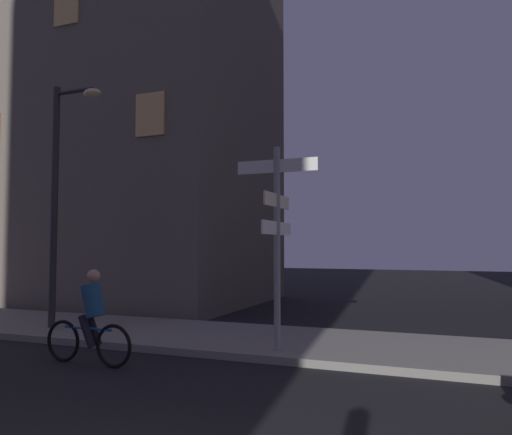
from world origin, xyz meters
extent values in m
cube|color=gray|center=(0.00, 7.15, 0.07)|extent=(40.00, 3.14, 0.14)
cylinder|color=gray|center=(-0.26, 6.10, 1.98)|extent=(0.12, 0.12, 3.68)
cube|color=white|center=(-0.26, 6.10, 3.47)|extent=(1.55, 0.03, 0.24)
cube|color=beige|center=(-0.26, 6.10, 2.84)|extent=(0.03, 1.36, 0.24)
cube|color=white|center=(-0.26, 6.10, 2.33)|extent=(0.03, 1.59, 0.24)
cylinder|color=#2D2D30|center=(-5.90, 6.57, 2.94)|extent=(0.16, 0.16, 5.61)
cylinder|color=#2D2D30|center=(-5.38, 6.57, 5.60)|extent=(1.03, 0.10, 0.10)
ellipsoid|color=#F9E099|center=(-4.87, 6.57, 5.50)|extent=(0.44, 0.28, 0.20)
torus|color=black|center=(-3.64, 4.47, 0.36)|extent=(0.72, 0.10, 0.72)
torus|color=black|center=(-2.54, 4.42, 0.36)|extent=(0.72, 0.10, 0.72)
cylinder|color=#1959A5|center=(-3.09, 4.44, 0.61)|extent=(1.00, 0.09, 0.04)
cylinder|color=navy|center=(-2.99, 4.44, 1.08)|extent=(0.47, 0.34, 0.61)
sphere|color=tan|center=(-2.99, 4.44, 1.50)|extent=(0.22, 0.22, 0.22)
cylinder|color=black|center=(-3.05, 4.35, 0.58)|extent=(0.35, 0.14, 0.55)
cylinder|color=black|center=(-3.04, 4.53, 0.58)|extent=(0.35, 0.14, 0.55)
cube|color=#6B6056|center=(-9.46, 12.75, 6.95)|extent=(12.02, 7.34, 13.90)
cube|color=#F2C672|center=(-4.95, 9.05, 5.63)|extent=(0.90, 0.06, 1.20)
cube|color=#F2C672|center=(-7.96, 9.05, 9.27)|extent=(0.90, 0.06, 1.20)
camera|label=1|loc=(2.62, -2.42, 2.02)|focal=34.64mm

